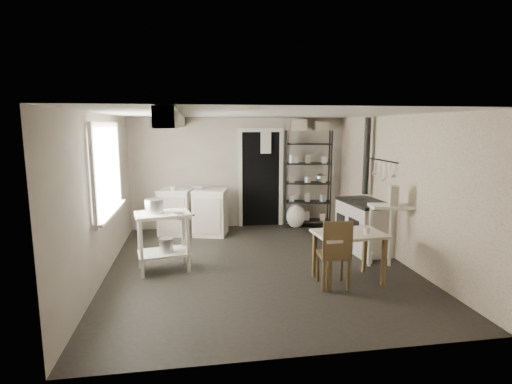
{
  "coord_description": "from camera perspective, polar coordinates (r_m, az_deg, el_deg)",
  "views": [
    {
      "loc": [
        -0.97,
        -5.81,
        2.13
      ],
      "look_at": [
        0.0,
        0.3,
        1.1
      ],
      "focal_mm": 28.0,
      "sensor_mm": 36.0,
      "label": 1
    }
  ],
  "objects": [
    {
      "name": "floor",
      "position": [
        6.27,
        0.44,
        -10.42
      ],
      "size": [
        5.0,
        5.0,
        0.0
      ],
      "primitive_type": "plane",
      "color": "black",
      "rests_on": "ground"
    },
    {
      "name": "ceiling",
      "position": [
        5.89,
        0.47,
        11.1
      ],
      "size": [
        5.0,
        5.0,
        0.0
      ],
      "primitive_type": "plane",
      "rotation": [
        3.14,
        0.0,
        0.0
      ],
      "color": "silver",
      "rests_on": "wall_back"
    },
    {
      "name": "wall_back",
      "position": [
        8.43,
        -2.36,
        2.77
      ],
      "size": [
        4.5,
        0.02,
        2.3
      ],
      "primitive_type": "cube",
      "color": "#B0A496",
      "rests_on": "ground"
    },
    {
      "name": "wall_front",
      "position": [
        3.59,
        7.11,
        -6.49
      ],
      "size": [
        4.5,
        0.02,
        2.3
      ],
      "primitive_type": "cube",
      "color": "#B0A496",
      "rests_on": "ground"
    },
    {
      "name": "wall_left",
      "position": [
        6.03,
        -21.14,
        -0.55
      ],
      "size": [
        0.02,
        5.0,
        2.3
      ],
      "primitive_type": "cube",
      "color": "#B0A496",
      "rests_on": "ground"
    },
    {
      "name": "wall_right",
      "position": [
        6.72,
        19.74,
        0.5
      ],
      "size": [
        0.02,
        5.0,
        2.3
      ],
      "primitive_type": "cube",
      "color": "#B0A496",
      "rests_on": "ground"
    },
    {
      "name": "window",
      "position": [
        6.17,
        -20.68,
        2.98
      ],
      "size": [
        0.12,
        1.76,
        1.28
      ],
      "primitive_type": null,
      "color": "white",
      "rests_on": "wall_left"
    },
    {
      "name": "doorway",
      "position": [
        8.48,
        0.69,
        1.8
      ],
      "size": [
        0.96,
        0.1,
        2.08
      ],
      "primitive_type": null,
      "color": "white",
      "rests_on": "ground"
    },
    {
      "name": "ceiling_beam",
      "position": [
        5.82,
        -11.46,
        9.95
      ],
      "size": [
        0.18,
        5.0,
        0.18
      ],
      "primitive_type": null,
      "color": "white",
      "rests_on": "ceiling"
    },
    {
      "name": "wallpaper_panel",
      "position": [
        6.71,
        19.67,
        0.5
      ],
      "size": [
        0.01,
        5.0,
        2.3
      ],
      "primitive_type": null,
      "color": "beige",
      "rests_on": "wall_right"
    },
    {
      "name": "utensil_rail",
      "position": [
        7.17,
        17.2,
        4.39
      ],
      "size": [
        0.06,
        1.2,
        0.44
      ],
      "primitive_type": null,
      "color": "silver",
      "rests_on": "wall_right"
    },
    {
      "name": "prep_table",
      "position": [
        6.09,
        -13.07,
        -7.31
      ],
      "size": [
        0.86,
        0.68,
        0.88
      ],
      "primitive_type": null,
      "rotation": [
        0.0,
        0.0,
        0.19
      ],
      "color": "white",
      "rests_on": "ground"
    },
    {
      "name": "stockpot",
      "position": [
        5.97,
        -14.32,
        -2.34
      ],
      "size": [
        0.34,
        0.34,
        0.28
      ],
      "primitive_type": "cylinder",
      "rotation": [
        0.0,
        0.0,
        -0.37
      ],
      "color": "silver",
      "rests_on": "prep_table"
    },
    {
      "name": "saucepan",
      "position": [
        5.86,
        -11.07,
        -3.35
      ],
      "size": [
        0.19,
        0.19,
        0.09
      ],
      "primitive_type": "cylinder",
      "rotation": [
        0.0,
        0.0,
        -0.12
      ],
      "color": "silver",
      "rests_on": "prep_table"
    },
    {
      "name": "bucket",
      "position": [
        6.07,
        -12.68,
        -7.5
      ],
      "size": [
        0.21,
        0.21,
        0.23
      ],
      "primitive_type": "cylinder",
      "rotation": [
        0.0,
        0.0,
        0.02
      ],
      "color": "silver",
      "rests_on": "prep_table"
    },
    {
      "name": "base_cabinets",
      "position": [
        7.97,
        -8.95,
        -2.76
      ],
      "size": [
        1.48,
        0.92,
        0.91
      ],
      "primitive_type": null,
      "rotation": [
        0.0,
        0.0,
        -0.26
      ],
      "color": "beige",
      "rests_on": "ground"
    },
    {
      "name": "mixing_bowl",
      "position": [
        7.84,
        -8.37,
        0.73
      ],
      "size": [
        0.36,
        0.36,
        0.07
      ],
      "primitive_type": "imported",
      "rotation": [
        0.0,
        0.0,
        0.39
      ],
      "color": "silver",
      "rests_on": "base_cabinets"
    },
    {
      "name": "counter_cup",
      "position": [
        7.73,
        -11.77,
        0.58
      ],
      "size": [
        0.15,
        0.15,
        0.09
      ],
      "primitive_type": "imported",
      "rotation": [
        0.0,
        0.0,
        0.39
      ],
      "color": "silver",
      "rests_on": "base_cabinets"
    },
    {
      "name": "shelf_rack",
      "position": [
        8.46,
        7.38,
        1.36
      ],
      "size": [
        1.02,
        0.56,
        2.03
      ],
      "primitive_type": null,
      "rotation": [
        0.0,
        0.0,
        -0.2
      ],
      "color": "black",
      "rests_on": "ground"
    },
    {
      "name": "shelf_jar",
      "position": [
        8.4,
        5.75,
        4.16
      ],
      "size": [
        0.08,
        0.08,
        0.18
      ],
      "primitive_type": "imported",
      "rotation": [
        0.0,
        0.0,
        -0.02
      ],
      "color": "silver",
      "rests_on": "shelf_rack"
    },
    {
      "name": "storage_box_a",
      "position": [
        8.33,
        6.15,
        8.58
      ],
      "size": [
        0.38,
        0.35,
        0.22
      ],
      "primitive_type": "cube",
      "rotation": [
        0.0,
        0.0,
        -0.24
      ],
      "color": "beige",
      "rests_on": "shelf_rack"
    },
    {
      "name": "storage_box_b",
      "position": [
        8.42,
        9.17,
        8.38
      ],
      "size": [
        0.29,
        0.27,
        0.18
      ],
      "primitive_type": "cube",
      "rotation": [
        0.0,
        0.0,
        0.04
      ],
      "color": "beige",
      "rests_on": "shelf_rack"
    },
    {
      "name": "stove",
      "position": [
        7.15,
        15.17,
        -4.56
      ],
      "size": [
        0.69,
        1.13,
        0.85
      ],
      "primitive_type": null,
      "rotation": [
        0.0,
        0.0,
        0.08
      ],
      "color": "beige",
      "rests_on": "ground"
    },
    {
      "name": "stovepipe",
      "position": [
        7.42,
        15.52,
        4.94
      ],
      "size": [
        0.11,
        0.11,
        1.45
      ],
      "primitive_type": null,
      "rotation": [
        0.0,
        0.0,
        -0.02
      ],
      "color": "black",
      "rests_on": "stove"
    },
    {
      "name": "side_ledge",
      "position": [
        6.44,
        18.47,
        -6.37
      ],
      "size": [
        0.66,
        0.41,
        0.96
      ],
      "primitive_type": null,
      "rotation": [
        0.0,
        0.0,
        -0.13
      ],
      "color": "white",
      "rests_on": "ground"
    },
    {
      "name": "oats_box",
      "position": [
        6.26,
        18.99,
        -1.37
      ],
      "size": [
        0.17,
        0.22,
        0.3
      ],
      "primitive_type": "cube",
      "rotation": [
        0.0,
        0.0,
        -0.31
      ],
      "color": "beige",
      "rests_on": "side_ledge"
    },
    {
      "name": "work_table",
      "position": [
        5.7,
        13.05,
        -8.69
      ],
      "size": [
        0.96,
        0.71,
        0.69
      ],
      "primitive_type": null,
      "rotation": [
        0.0,
        0.0,
        0.08
      ],
      "color": "beige",
      "rests_on": "ground"
    },
    {
      "name": "table_cup",
      "position": [
        5.56,
        15.54,
        -4.69
      ],
      "size": [
        0.13,
        0.13,
        0.09
      ],
      "primitive_type": "imported",
      "rotation": [
        0.0,
        0.0,
        0.4
      ],
      "color": "silver",
      "rests_on": "work_table"
    },
    {
      "name": "chair",
      "position": [
        5.45,
        11.01,
        -8.29
      ],
      "size": [
        0.42,
        0.44,
        0.94
      ],
      "primitive_type": null,
      "rotation": [
        0.0,
        0.0,
        -0.09
      ],
      "color": "brown",
      "rests_on": "ground"
    },
    {
      "name": "flour_sack",
      "position": [
        8.45,
        5.68,
        -3.51
      ],
      "size": [
        0.48,
        0.44,
        0.49
      ],
      "primitive_type": "ellipsoid",
      "rotation": [
        0.0,
        0.0,
        0.23
      ],
      "color": "silver",
      "rests_on": "ground"
    },
    {
      "name": "floor_crock",
      "position": [
        6.6,
        15.75,
        -9.06
      ],
      "size": [
        0.18,
        0.18,
        0.17
      ],
      "primitive_type": "cylinder",
      "rotation": [
        0.0,
        0.0,
        -0.42
      ],
      "color": "silver",
      "rests_on": "ground"
    }
  ]
}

